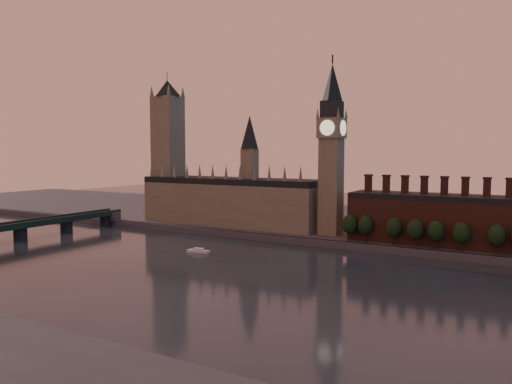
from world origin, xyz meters
TOP-DOWN VIEW (x-y plane):
  - ground at (0.00, 0.00)m, footprint 900.00×900.00m
  - north_bank at (0.00, 178.04)m, footprint 900.00×182.00m
  - palace_of_westminster at (-64.41, 114.91)m, footprint 130.00×30.30m
  - victoria_tower at (-120.00, 115.00)m, footprint 24.00×24.00m
  - big_ben at (10.00, 110.00)m, footprint 15.00×15.00m
  - chimney_block at (80.00, 110.00)m, footprint 110.00×25.00m
  - embankment_tree_0 at (27.63, 93.81)m, footprint 8.60×8.60m
  - embankment_tree_1 at (36.36, 95.07)m, footprint 8.60×8.60m
  - embankment_tree_2 at (52.10, 94.67)m, footprint 8.60×8.60m
  - embankment_tree_3 at (63.61, 93.53)m, footprint 8.60×8.60m
  - embankment_tree_4 at (73.91, 93.85)m, footprint 8.60×8.60m
  - embankment_tree_5 at (86.06, 93.87)m, footprint 8.60×8.60m
  - embankment_tree_6 at (101.99, 94.64)m, footprint 8.60×8.60m
  - river_boat at (-38.23, 41.24)m, footprint 12.85×5.25m

SIDE VIEW (x-z plane):
  - ground at x=0.00m, z-range 0.00..0.00m
  - river_boat at x=-38.23m, z-range -0.29..2.20m
  - north_bank at x=0.00m, z-range 0.00..4.00m
  - embankment_tree_0 at x=27.63m, z-range 6.03..20.91m
  - embankment_tree_1 at x=36.36m, z-range 6.03..20.91m
  - embankment_tree_2 at x=52.10m, z-range 6.03..20.91m
  - embankment_tree_3 at x=63.61m, z-range 6.03..20.91m
  - embankment_tree_4 at x=73.91m, z-range 6.03..20.91m
  - embankment_tree_5 at x=86.06m, z-range 6.03..20.91m
  - embankment_tree_6 at x=101.99m, z-range 6.03..20.91m
  - chimney_block at x=80.00m, z-range -0.68..36.32m
  - palace_of_westminster at x=-64.41m, z-range -15.37..58.63m
  - big_ben at x=10.00m, z-range 3.33..110.33m
  - victoria_tower at x=-120.00m, z-range 5.09..113.09m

